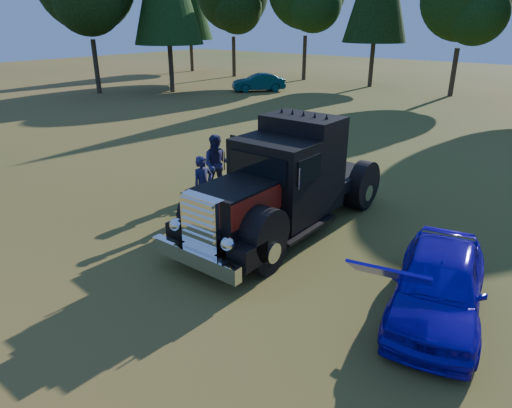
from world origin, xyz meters
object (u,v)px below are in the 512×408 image
object	(u,v)px
diamond_t_truck	(283,186)
distant_teal_car	(259,83)
spectator_far	(217,165)
hotrod_coupe	(438,283)
spectator_near	(203,186)

from	to	relation	value
diamond_t_truck	distant_teal_car	size ratio (longest dim) A/B	1.73
distant_teal_car	diamond_t_truck	bearing A→B (deg)	-10.43
spectator_far	diamond_t_truck	bearing A→B (deg)	-58.05
hotrod_coupe	spectator_far	size ratio (longest dim) A/B	2.23
hotrod_coupe	spectator_near	world-z (taller)	hotrod_coupe
spectator_near	spectator_far	world-z (taller)	spectator_far
diamond_t_truck	distant_teal_car	xyz separation A→B (m)	(-16.38, 20.05, -0.60)
hotrod_coupe	spectator_far	xyz separation A→B (m)	(-7.86, 2.32, 0.29)
spectator_far	hotrod_coupe	bearing A→B (deg)	-57.64
spectator_near	distant_teal_car	xyz separation A→B (m)	(-13.98, 20.62, -0.21)
spectator_near	spectator_far	size ratio (longest dim) A/B	0.90
hotrod_coupe	distant_teal_car	world-z (taller)	hotrod_coupe
hotrod_coupe	spectator_near	bearing A→B (deg)	173.81
spectator_far	distant_teal_car	xyz separation A→B (m)	(-13.09, 19.05, -0.31)
diamond_t_truck	spectator_near	xyz separation A→B (m)	(-2.40, -0.57, -0.39)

